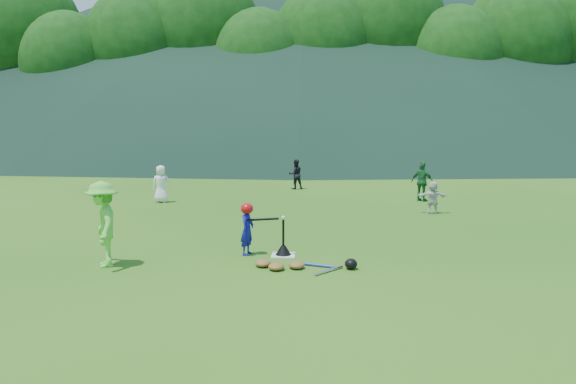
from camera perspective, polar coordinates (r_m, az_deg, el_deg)
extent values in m
plane|color=#245313|center=(10.81, -0.48, -6.48)|extent=(120.00, 120.00, 0.00)
cube|color=silver|center=(10.81, -0.48, -6.43)|extent=(0.45, 0.45, 0.02)
sphere|color=white|center=(10.66, -0.48, -2.63)|extent=(0.08, 0.08, 0.08)
imported|color=#151590|center=(10.81, -4.17, -3.84)|extent=(0.33, 0.41, 0.98)
imported|color=#61D73F|center=(10.43, -18.30, -3.12)|extent=(0.90, 1.12, 1.52)
imported|color=white|center=(17.85, -12.77, 0.80)|extent=(0.57, 0.38, 1.16)
imported|color=black|center=(20.71, 0.77, 1.81)|extent=(0.64, 0.57, 1.09)
imported|color=#1C5E30|center=(18.15, 13.49, 1.02)|extent=(0.77, 0.67, 1.24)
imported|color=silver|center=(15.93, 14.49, -0.52)|extent=(0.84, 0.29, 0.90)
cone|color=black|center=(10.79, -0.48, -5.92)|extent=(0.30, 0.30, 0.18)
cylinder|color=black|center=(10.71, -0.48, -4.15)|extent=(0.04, 0.04, 0.50)
ellipsoid|color=#B70C12|center=(10.74, -4.19, -1.69)|extent=(0.24, 0.26, 0.22)
cylinder|color=black|center=(10.72, -2.60, -2.79)|extent=(0.62, 0.11, 0.07)
ellipsoid|color=olive|center=(9.82, -1.20, -7.57)|extent=(0.28, 0.34, 0.13)
ellipsoid|color=olive|center=(9.92, 0.88, -7.41)|extent=(0.28, 0.34, 0.13)
ellipsoid|color=olive|center=(10.04, -2.56, -7.22)|extent=(0.28, 0.34, 0.13)
cylinder|color=silver|center=(9.72, 4.12, -7.95)|extent=(0.53, 0.57, 0.06)
cylinder|color=#263FA5|center=(10.05, 2.90, -7.43)|extent=(0.65, 0.29, 0.05)
ellipsoid|color=black|center=(9.92, 6.42, -7.27)|extent=(0.22, 0.24, 0.19)
cube|color=gray|center=(38.54, 1.36, 4.55)|extent=(70.00, 0.03, 1.20)
cube|color=yellow|center=(38.51, 1.37, 5.50)|extent=(70.00, 0.08, 0.08)
cylinder|color=gray|center=(38.54, 1.36, 4.55)|extent=(0.07, 0.07, 1.30)
cylinder|color=#382314|center=(50.91, -24.80, 6.36)|extent=(0.56, 0.56, 4.34)
ellipsoid|color=#164711|center=(51.31, -25.24, 14.06)|extent=(9.42, 9.42, 10.84)
cylinder|color=#382314|center=(46.17, -21.09, 5.78)|extent=(0.56, 0.56, 3.18)
ellipsoid|color=#164711|center=(46.34, -21.39, 12.03)|extent=(6.92, 6.92, 7.95)
cylinder|color=#382314|center=(45.94, -14.82, 6.40)|extent=(0.56, 0.56, 3.78)
ellipsoid|color=#164711|center=(46.24, -15.08, 13.84)|extent=(8.21, 8.21, 9.44)
cylinder|color=#382314|center=(46.26, -8.55, 6.94)|extent=(0.56, 0.56, 4.38)
ellipsoid|color=#164711|center=(46.72, -8.73, 15.48)|extent=(9.50, 9.50, 10.92)
cylinder|color=#382314|center=(42.65, -2.89, 6.19)|extent=(0.56, 0.56, 3.22)
ellipsoid|color=#164711|center=(42.83, -2.94, 13.04)|extent=(6.99, 6.99, 8.04)
cylinder|color=#382314|center=(44.00, 3.56, 6.62)|extent=(0.56, 0.56, 3.81)
ellipsoid|color=#164711|center=(44.32, 3.62, 14.46)|extent=(8.28, 8.28, 9.53)
cylinder|color=#382314|center=(45.87, 9.56, 6.94)|extent=(0.56, 0.56, 4.41)
ellipsoid|color=#164711|center=(46.33, 9.76, 15.62)|extent=(9.58, 9.58, 11.01)
cylinder|color=#382314|center=(43.83, 16.32, 5.96)|extent=(0.56, 0.56, 3.25)
ellipsoid|color=#164711|center=(44.01, 16.58, 12.69)|extent=(7.07, 7.07, 8.13)
cylinder|color=#382314|center=(46.65, 21.64, 6.18)|extent=(0.56, 0.56, 3.85)
ellipsoid|color=#164711|center=(46.95, 22.01, 13.64)|extent=(8.36, 8.36, 9.61)
cylinder|color=#382314|center=(49.82, 26.32, 6.33)|extent=(0.56, 0.56, 4.44)
ellipsoid|color=#164711|center=(50.26, 26.80, 14.37)|extent=(9.65, 9.65, 11.10)
cone|color=black|center=(94.43, 1.82, 15.71)|extent=(140.00, 140.00, 32.00)
cone|color=black|center=(97.98, -26.13, 11.13)|extent=(80.00, 80.00, 20.00)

